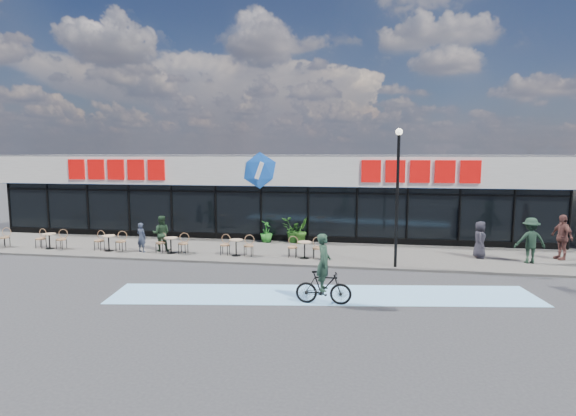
{
  "coord_description": "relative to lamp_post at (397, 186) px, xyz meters",
  "views": [
    {
      "loc": [
        5.18,
        -15.97,
        4.67
      ],
      "look_at": [
        2.0,
        3.5,
        2.27
      ],
      "focal_mm": 28.0,
      "sensor_mm": 36.0,
      "label": 1
    }
  ],
  "objects": [
    {
      "name": "pedestrian_b",
      "position": [
        3.76,
        2.18,
        -2.45
      ],
      "size": [
        0.69,
        0.9,
        1.64
      ],
      "primitive_type": "imported",
      "rotation": [
        0.0,
        0.0,
        1.35
      ],
      "color": "black",
      "rests_on": "sidewalk"
    },
    {
      "name": "ground",
      "position": [
        -6.61,
        -2.3,
        -3.37
      ],
      "size": [
        120.0,
        120.0,
        0.0
      ],
      "primitive_type": "plane",
      "color": "#28282B",
      "rests_on": "ground"
    },
    {
      "name": "building",
      "position": [
        -6.61,
        7.63,
        -1.03
      ],
      "size": [
        30.6,
        6.57,
        4.75
      ],
      "color": "black",
      "rests_on": "ground"
    },
    {
      "name": "patron_right",
      "position": [
        -10.67,
        1.3,
        -2.43
      ],
      "size": [
        0.94,
        0.81,
        1.68
      ],
      "primitive_type": "imported",
      "rotation": [
        0.0,
        0.0,
        3.37
      ],
      "color": "#1B311E",
      "rests_on": "sidewalk"
    },
    {
      "name": "bistro_set_1",
      "position": [
        -16.22,
        0.97,
        -2.82
      ],
      "size": [
        1.54,
        0.62,
        0.9
      ],
      "color": "tan",
      "rests_on": "sidewalk"
    },
    {
      "name": "sidewalk",
      "position": [
        -6.61,
        2.2,
        -3.32
      ],
      "size": [
        44.0,
        5.0,
        0.1
      ],
      "primitive_type": "cube",
      "color": "#54514B",
      "rests_on": "ground"
    },
    {
      "name": "bistro_set_2",
      "position": [
        -13.12,
        0.97,
        -2.82
      ],
      "size": [
        1.54,
        0.62,
        0.9
      ],
      "color": "tan",
      "rests_on": "sidewalk"
    },
    {
      "name": "pedestrian_c",
      "position": [
        5.61,
        1.58,
        -2.31
      ],
      "size": [
        1.27,
        0.76,
        1.91
      ],
      "primitive_type": "imported",
      "rotation": [
        0.0,
        0.0,
        3.18
      ],
      "color": "black",
      "rests_on": "sidewalk"
    },
    {
      "name": "bistro_set_5",
      "position": [
        -3.82,
        0.97,
        -2.82
      ],
      "size": [
        1.54,
        0.62,
        0.9
      ],
      "color": "tan",
      "rests_on": "sidewalk"
    },
    {
      "name": "pedestrian_a",
      "position": [
        7.19,
        2.49,
        -2.29
      ],
      "size": [
        0.81,
        1.24,
        1.96
      ],
      "primitive_type": "imported",
      "rotation": [
        0.0,
        0.0,
        -1.26
      ],
      "color": "brown",
      "rests_on": "sidewalk"
    },
    {
      "name": "cyclist_a",
      "position": [
        -2.52,
        -4.72,
        -2.56
      ],
      "size": [
        1.76,
        0.65,
        2.23
      ],
      "color": "black",
      "rests_on": "ground"
    },
    {
      "name": "potted_plant_left",
      "position": [
        -6.24,
        4.16,
        -2.71
      ],
      "size": [
        0.78,
        0.78,
        1.12
      ],
      "primitive_type": "imported",
      "rotation": [
        0.0,
        0.0,
        1.85
      ],
      "color": "#216A1E",
      "rests_on": "sidewalk"
    },
    {
      "name": "potted_plant_right",
      "position": [
        -4.39,
        4.17,
        -2.62
      ],
      "size": [
        0.76,
        0.85,
        1.3
      ],
      "primitive_type": "imported",
      "rotation": [
        0.0,
        0.0,
        1.27
      ],
      "color": "#336C1F",
      "rests_on": "sidewalk"
    },
    {
      "name": "potted_plant_mid",
      "position": [
        -4.85,
        4.31,
        -2.64
      ],
      "size": [
        1.5,
        1.48,
        1.26
      ],
      "primitive_type": "imported",
      "rotation": [
        0.0,
        0.0,
        3.81
      ],
      "color": "#255819",
      "rests_on": "sidewalk"
    },
    {
      "name": "lamp_post",
      "position": [
        0.0,
        0.0,
        0.0
      ],
      "size": [
        0.28,
        0.28,
        5.56
      ],
      "color": "black",
      "rests_on": "sidewalk"
    },
    {
      "name": "bistro_set_4",
      "position": [
        -6.92,
        0.97,
        -2.82
      ],
      "size": [
        1.54,
        0.62,
        0.9
      ],
      "color": "tan",
      "rests_on": "sidewalk"
    },
    {
      "name": "bike_lane",
      "position": [
        -2.61,
        -3.8,
        -3.37
      ],
      "size": [
        14.17,
        4.13,
        0.01
      ],
      "primitive_type": "cube",
      "rotation": [
        0.0,
        0.0,
        0.14
      ],
      "color": "#78B3E2",
      "rests_on": "ground"
    },
    {
      "name": "bistro_set_3",
      "position": [
        -10.02,
        0.97,
        -2.82
      ],
      "size": [
        1.54,
        0.62,
        0.9
      ],
      "color": "tan",
      "rests_on": "sidewalk"
    },
    {
      "name": "patron_left",
      "position": [
        -11.48,
        0.91,
        -2.58
      ],
      "size": [
        0.58,
        0.46,
        1.39
      ],
      "primitive_type": "imported",
      "rotation": [
        0.0,
        0.0,
        2.86
      ],
      "color": "#2B3243",
      "rests_on": "sidewalk"
    }
  ]
}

